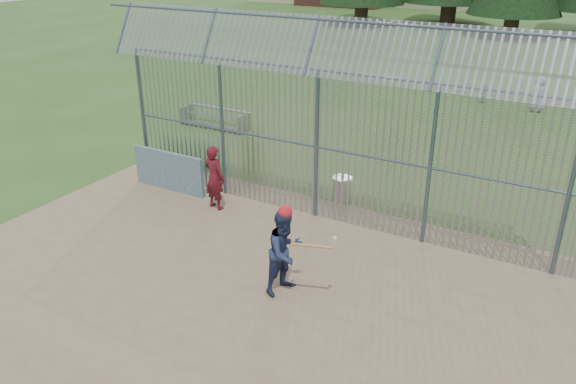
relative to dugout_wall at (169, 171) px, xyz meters
The scene contains 11 objects.
ground 5.47m from the dugout_wall, 32.23° to the right, with size 120.00×120.00×0.00m, color #2D511E.
dirt_infield 5.75m from the dugout_wall, 36.47° to the right, with size 14.00×10.00×0.02m, color #756047.
dugout_wall is the anchor object (origin of this frame).
batter 6.39m from the dugout_wall, 27.18° to the right, with size 0.91×0.71×1.87m, color navy.
onlooker 2.01m from the dugout_wall, 10.04° to the right, with size 0.67×0.44×1.83m, color maroon.
bg_kid_standing 16.83m from the dugout_wall, 60.05° to the left, with size 0.77×0.50×1.58m, color gray.
bg_kid_seated 15.96m from the dugout_wall, 67.46° to the left, with size 0.53×0.22×0.91m, color slate.
batting_gear 6.59m from the dugout_wall, 26.89° to the right, with size 1.33×0.47×0.70m.
trash_can 5.18m from the dugout_wall, 20.65° to the left, with size 0.56×0.56×0.82m.
bleacher 6.30m from the dugout_wall, 114.02° to the left, with size 3.00×0.95×0.72m.
backstop_fence 6.66m from the dugout_wall, ahead, with size 20.09×0.81×5.30m.
Camera 1 is at (6.15, -8.84, 6.90)m, focal length 35.00 mm.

